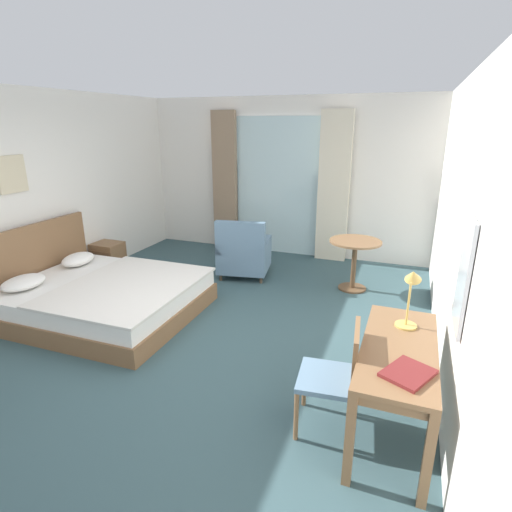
{
  "coord_description": "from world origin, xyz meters",
  "views": [
    {
      "loc": [
        2.14,
        -3.46,
        2.3
      ],
      "look_at": [
        0.56,
        0.69,
        0.86
      ],
      "focal_mm": 28.86,
      "sensor_mm": 36.0,
      "label": 1
    }
  ],
  "objects_px": {
    "bed": "(100,295)",
    "nightstand": "(109,257)",
    "desk_lamp": "(411,289)",
    "round_cafe_table": "(355,253)",
    "closed_book": "(408,373)",
    "armchair_by_window": "(244,254)",
    "framed_picture": "(12,174)",
    "desk_chair": "(338,372)",
    "writing_desk": "(398,357)"
  },
  "relations": [
    {
      "from": "writing_desk",
      "to": "framed_picture",
      "type": "relative_size",
      "value": 2.92
    },
    {
      "from": "closed_book",
      "to": "round_cafe_table",
      "type": "bearing_deg",
      "value": 130.72
    },
    {
      "from": "desk_lamp",
      "to": "nightstand",
      "type": "bearing_deg",
      "value": 159.04
    },
    {
      "from": "writing_desk",
      "to": "round_cafe_table",
      "type": "bearing_deg",
      "value": 104.02
    },
    {
      "from": "armchair_by_window",
      "to": "framed_picture",
      "type": "distance_m",
      "value": 3.27
    },
    {
      "from": "desk_lamp",
      "to": "framed_picture",
      "type": "height_order",
      "value": "framed_picture"
    },
    {
      "from": "writing_desk",
      "to": "round_cafe_table",
      "type": "height_order",
      "value": "writing_desk"
    },
    {
      "from": "nightstand",
      "to": "closed_book",
      "type": "relative_size",
      "value": 1.5
    },
    {
      "from": "nightstand",
      "to": "framed_picture",
      "type": "relative_size",
      "value": 1.07
    },
    {
      "from": "bed",
      "to": "desk_chair",
      "type": "relative_size",
      "value": 2.58
    },
    {
      "from": "bed",
      "to": "desk_lamp",
      "type": "bearing_deg",
      "value": -7.3
    },
    {
      "from": "desk_lamp",
      "to": "armchair_by_window",
      "type": "relative_size",
      "value": 0.51
    },
    {
      "from": "armchair_by_window",
      "to": "round_cafe_table",
      "type": "height_order",
      "value": "armchair_by_window"
    },
    {
      "from": "bed",
      "to": "nightstand",
      "type": "relative_size",
      "value": 4.68
    },
    {
      "from": "nightstand",
      "to": "desk_chair",
      "type": "height_order",
      "value": "desk_chair"
    },
    {
      "from": "desk_chair",
      "to": "framed_picture",
      "type": "height_order",
      "value": "framed_picture"
    },
    {
      "from": "desk_chair",
      "to": "writing_desk",
      "type": "bearing_deg",
      "value": 17.46
    },
    {
      "from": "nightstand",
      "to": "armchair_by_window",
      "type": "height_order",
      "value": "armchair_by_window"
    },
    {
      "from": "bed",
      "to": "closed_book",
      "type": "bearing_deg",
      "value": -18.86
    },
    {
      "from": "bed",
      "to": "nightstand",
      "type": "bearing_deg",
      "value": 125.96
    },
    {
      "from": "writing_desk",
      "to": "framed_picture",
      "type": "bearing_deg",
      "value": 169.44
    },
    {
      "from": "desk_chair",
      "to": "round_cafe_table",
      "type": "height_order",
      "value": "desk_chair"
    },
    {
      "from": "bed",
      "to": "desk_lamp",
      "type": "distance_m",
      "value": 3.71
    },
    {
      "from": "nightstand",
      "to": "desk_lamp",
      "type": "xyz_separation_m",
      "value": [
        4.52,
        -1.73,
        0.8
      ]
    },
    {
      "from": "nightstand",
      "to": "framed_picture",
      "type": "distance_m",
      "value": 1.94
    },
    {
      "from": "armchair_by_window",
      "to": "framed_picture",
      "type": "bearing_deg",
      "value": -141.28
    },
    {
      "from": "nightstand",
      "to": "framed_picture",
      "type": "xyz_separation_m",
      "value": [
        -0.22,
        -1.27,
        1.45
      ]
    },
    {
      "from": "nightstand",
      "to": "round_cafe_table",
      "type": "bearing_deg",
      "value": 10.14
    },
    {
      "from": "armchair_by_window",
      "to": "round_cafe_table",
      "type": "relative_size",
      "value": 1.28
    },
    {
      "from": "bed",
      "to": "closed_book",
      "type": "distance_m",
      "value": 3.86
    },
    {
      "from": "closed_book",
      "to": "armchair_by_window",
      "type": "xyz_separation_m",
      "value": [
        -2.44,
        3.11,
        -0.39
      ]
    },
    {
      "from": "framed_picture",
      "to": "nightstand",
      "type": "bearing_deg",
      "value": 79.96
    },
    {
      "from": "desk_chair",
      "to": "framed_picture",
      "type": "bearing_deg",
      "value": 166.79
    },
    {
      "from": "desk_lamp",
      "to": "round_cafe_table",
      "type": "relative_size",
      "value": 0.65
    },
    {
      "from": "nightstand",
      "to": "writing_desk",
      "type": "relative_size",
      "value": 0.36
    },
    {
      "from": "desk_lamp",
      "to": "armchair_by_window",
      "type": "bearing_deg",
      "value": 136.03
    },
    {
      "from": "nightstand",
      "to": "closed_book",
      "type": "height_order",
      "value": "closed_book"
    },
    {
      "from": "round_cafe_table",
      "to": "armchair_by_window",
      "type": "bearing_deg",
      "value": -177.37
    },
    {
      "from": "desk_lamp",
      "to": "round_cafe_table",
      "type": "distance_m",
      "value": 2.57
    },
    {
      "from": "bed",
      "to": "armchair_by_window",
      "type": "bearing_deg",
      "value": 57.66
    },
    {
      "from": "desk_chair",
      "to": "framed_picture",
      "type": "distance_m",
      "value": 4.56
    },
    {
      "from": "desk_chair",
      "to": "bed",
      "type": "bearing_deg",
      "value": 162.26
    },
    {
      "from": "desk_lamp",
      "to": "round_cafe_table",
      "type": "bearing_deg",
      "value": 107.21
    },
    {
      "from": "desk_lamp",
      "to": "bed",
      "type": "bearing_deg",
      "value": 172.7
    },
    {
      "from": "closed_book",
      "to": "framed_picture",
      "type": "distance_m",
      "value": 5.02
    },
    {
      "from": "desk_lamp",
      "to": "writing_desk",
      "type": "bearing_deg",
      "value": -95.64
    },
    {
      "from": "nightstand",
      "to": "closed_book",
      "type": "distance_m",
      "value": 5.22
    },
    {
      "from": "armchair_by_window",
      "to": "round_cafe_table",
      "type": "xyz_separation_m",
      "value": [
        1.67,
        0.08,
        0.18
      ]
    },
    {
      "from": "bed",
      "to": "nightstand",
      "type": "distance_m",
      "value": 1.57
    },
    {
      "from": "desk_chair",
      "to": "framed_picture",
      "type": "xyz_separation_m",
      "value": [
        -4.29,
        1.01,
        1.19
      ]
    }
  ]
}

